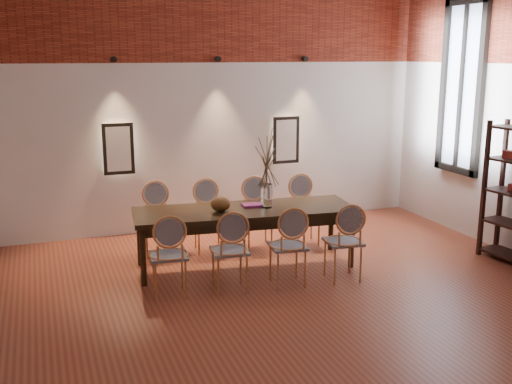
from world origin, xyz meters
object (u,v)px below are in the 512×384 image
object	(u,v)px
dining_table	(245,238)
chair_near_b	(230,250)
chair_near_a	(169,255)
bowl	(220,204)
chair_near_c	(288,246)
chair_far_d	(305,211)
vase	(267,196)
chair_far_b	(209,217)
book	(253,205)
chair_near_d	(343,241)
chair_far_c	(257,214)
chair_far_a	(158,221)

from	to	relation	value
dining_table	chair_near_b	distance (m)	0.80
dining_table	chair_near_b	world-z (taller)	chair_near_b
chair_near_a	bowl	world-z (taller)	chair_near_a
chair_near_c	chair_far_d	size ratio (longest dim) A/B	1.00
chair_near_a	vase	distance (m)	1.55
chair_far_b	book	xyz separation A→B (m)	(0.39, -0.67, 0.30)
book	chair_near_d	bearing A→B (deg)	-48.55
chair_near_b	book	size ratio (longest dim) A/B	3.62
chair_near_b	bowl	bearing A→B (deg)	87.83
chair_far_b	chair_far_d	size ratio (longest dim) A/B	1.00
bowl	book	bearing A→B (deg)	12.32
dining_table	bowl	distance (m)	0.56
chair_far_b	chair_far_c	size ratio (longest dim) A/B	1.00
chair_near_a	chair_far_a	bearing A→B (deg)	90.00
chair_near_c	chair_far_d	xyz separation A→B (m)	(0.84, 1.35, 0.00)
chair_near_d	chair_far_d	bearing A→B (deg)	90.00
chair_far_c	book	world-z (taller)	chair_far_c
chair_near_d	chair_near_a	bearing A→B (deg)	-180.00
dining_table	bowl	xyz separation A→B (m)	(-0.32, -0.01, 0.46)
chair_near_b	vase	distance (m)	1.04
chair_near_c	chair_far_c	world-z (taller)	same
chair_near_b	chair_far_a	size ratio (longest dim) A/B	1.00
chair_near_d	chair_far_a	xyz separation A→B (m)	(-1.88, 1.65, 0.00)
chair_near_d	vase	size ratio (longest dim) A/B	3.13
chair_near_b	vase	size ratio (longest dim) A/B	3.13
chair_near_b	vase	world-z (taller)	vase
chair_near_c	chair_far_b	distance (m)	1.59
chair_near_b	chair_far_b	distance (m)	1.44
chair_near_c	chair_far_c	distance (m)	1.44
chair_far_a	chair_far_d	xyz separation A→B (m)	(2.04, -0.23, 0.00)
vase	chair_far_c	bearing A→B (deg)	79.02
chair_near_d	chair_far_b	size ratio (longest dim) A/B	1.00
chair_far_a	chair_far_b	bearing A→B (deg)	180.00
chair_near_d	book	bearing A→B (deg)	137.76
dining_table	bowl	bearing A→B (deg)	-171.01
chair_near_c	vase	distance (m)	0.84
vase	chair_near_d	bearing A→B (deg)	-50.42
chair_far_c	chair_far_b	bearing A→B (deg)	-0.00
chair_near_d	chair_near_c	bearing A→B (deg)	-180.00
chair_near_d	bowl	xyz separation A→B (m)	(-1.26, 0.81, 0.37)
book	chair_far_c	bearing A→B (deg)	64.40
chair_near_b	chair_near_d	distance (m)	1.37
chair_far_b	book	size ratio (longest dim) A/B	3.62
chair_near_d	vase	bearing A→B (deg)	135.89
chair_near_a	chair_far_d	size ratio (longest dim) A/B	1.00
chair_near_a	chair_far_c	size ratio (longest dim) A/B	1.00
dining_table	chair_near_d	size ratio (longest dim) A/B	2.91
chair_near_c	chair_far_a	bearing A→B (deg)	133.52
chair_far_a	chair_far_d	size ratio (longest dim) A/B	1.00
chair_near_a	chair_far_b	world-z (taller)	same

